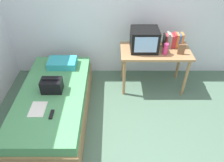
% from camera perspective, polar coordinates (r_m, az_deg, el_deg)
% --- Properties ---
extents(ground_plane, '(8.00, 8.00, 0.00)m').
position_cam_1_polar(ground_plane, '(3.06, 1.24, -19.09)').
color(ground_plane, '#4C6B56').
extents(wall_back, '(5.20, 0.10, 2.60)m').
position_cam_1_polar(wall_back, '(3.86, 0.85, 19.03)').
color(wall_back, silver).
rests_on(wall_back, ground).
extents(bed, '(1.00, 2.00, 0.47)m').
position_cam_1_polar(bed, '(3.48, -15.11, -5.76)').
color(bed, '#9E754C').
rests_on(bed, ground).
extents(desk, '(1.16, 0.60, 0.75)m').
position_cam_1_polar(desk, '(3.75, 11.01, 6.72)').
color(desk, '#9E754C').
rests_on(desk, ground).
extents(tv, '(0.44, 0.39, 0.36)m').
position_cam_1_polar(tv, '(3.60, 8.30, 10.71)').
color(tv, black).
rests_on(tv, desk).
extents(water_bottle, '(0.08, 0.08, 0.18)m').
position_cam_1_polar(water_bottle, '(3.58, 13.69, 8.20)').
color(water_bottle, '#E53372').
rests_on(water_bottle, desk).
extents(book_row, '(0.32, 0.17, 0.25)m').
position_cam_1_polar(book_row, '(3.82, 15.54, 10.30)').
color(book_row, black).
rests_on(book_row, desk).
extents(picture_frame, '(0.11, 0.02, 0.17)m').
position_cam_1_polar(picture_frame, '(3.65, 17.58, 7.98)').
color(picture_frame, brown).
rests_on(picture_frame, desk).
extents(pillow, '(0.47, 0.32, 0.12)m').
position_cam_1_polar(pillow, '(3.81, -13.14, 4.62)').
color(pillow, '#33A8B7').
rests_on(pillow, bed).
extents(handbag, '(0.30, 0.20, 0.22)m').
position_cam_1_polar(handbag, '(3.28, -15.76, -1.16)').
color(handbag, black).
rests_on(handbag, bed).
extents(magazine, '(0.21, 0.29, 0.01)m').
position_cam_1_polar(magazine, '(3.11, -19.13, -7.05)').
color(magazine, white).
rests_on(magazine, bed).
extents(remote_dark, '(0.04, 0.16, 0.02)m').
position_cam_1_polar(remote_dark, '(2.97, -15.79, -8.50)').
color(remote_dark, black).
rests_on(remote_dark, bed).
extents(remote_silver, '(0.04, 0.14, 0.02)m').
position_cam_1_polar(remote_silver, '(3.46, -17.49, -1.09)').
color(remote_silver, '#B7B7BC').
rests_on(remote_silver, bed).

